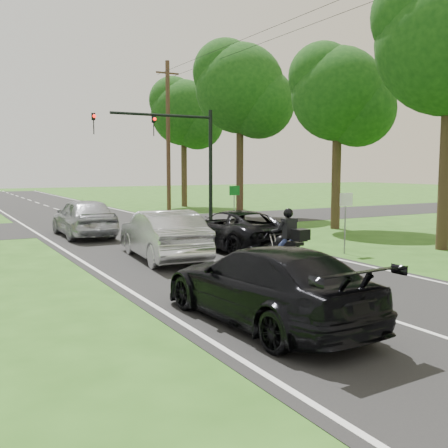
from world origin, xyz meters
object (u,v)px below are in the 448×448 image
Objects in this scene: sign_white at (346,208)px; dark_suv at (234,229)px; traffic_signal at (178,145)px; motorcycle_rider at (290,245)px; utility_pole_far at (168,136)px; silver_suv at (84,217)px; dark_car_behind at (266,284)px; silver_sedan at (163,235)px; sign_green at (234,197)px.

dark_suv is at bearing 135.29° from sign_white.
traffic_signal is (1.49, 8.19, 3.41)m from dark_suv.
utility_pole_far is (4.79, 20.27, 4.36)m from motorcycle_rider.
silver_suv is (-3.94, 6.16, 0.13)m from dark_suv.
traffic_signal reaches higher than dark_suv.
dark_car_behind is 26.28m from utility_pole_far.
silver_sedan is at bearing 97.24° from silver_suv.
dark_car_behind is at bearing -118.00° from sign_green.
silver_sedan is 7.01m from silver_suv.
motorcycle_rider is 3.63m from sign_white.
sign_white is (-1.50, -19.02, -3.49)m from utility_pole_far.
dark_car_behind is at bearing 87.68° from silver_sedan.
dark_suv is at bearing -100.31° from traffic_signal.
dark_car_behind is (-0.98, -7.50, -0.06)m from silver_sedan.
sign_green is (7.17, 13.48, 0.83)m from dark_car_behind.
motorcycle_rider is at bearing 81.55° from dark_suv.
utility_pole_far reaches higher than sign_white.
sign_green is at bearing -120.70° from dark_car_behind.
dark_car_behind is at bearing -108.77° from traffic_signal.
silver_suv is at bearing -93.40° from dark_car_behind.
motorcycle_rider is at bearing -103.29° from utility_pole_far.
utility_pole_far is at bearing -107.38° from dark_suv.
traffic_signal reaches higher than sign_white.
utility_pole_far is 4.71× the size of sign_green.
silver_sedan is 0.99× the size of silver_suv.
silver_suv reaches higher than silver_sedan.
motorcycle_rider is at bearing -98.93° from traffic_signal.
motorcycle_rider is at bearing -110.66° from sign_green.
motorcycle_rider is 1.00× the size of sign_white.
traffic_signal is (4.63, 9.00, 3.32)m from silver_sedan.
dark_car_behind is (-0.18, -14.46, -0.09)m from silver_suv.
utility_pole_far is at bearing 72.40° from motorcycle_rider.
dark_suv is 3.24m from silver_sedan.
sign_white is 8.00m from sign_green.
motorcycle_rider is at bearing -159.14° from sign_white.
dark_car_behind is (-3.68, -4.23, 0.04)m from motorcycle_rider.
silver_sedan is 10.65m from traffic_signal.
dark_suv is 0.81× the size of traffic_signal.
dark_car_behind is (-4.11, -8.30, 0.03)m from dark_suv.
sign_white is at bearing -144.51° from dark_car_behind.
silver_suv is at bearing -129.54° from utility_pole_far.
traffic_signal is at bearing -112.09° from silver_sedan.
dark_suv is 0.52× the size of utility_pole_far.
sign_white is (1.36, -11.02, -2.54)m from traffic_signal.
dark_car_behind is 0.52× the size of utility_pole_far.
sign_white is at bearing -91.43° from sign_green.
silver_sedan is 0.77× the size of traffic_signal.
silver_sedan is at bearing 161.36° from sign_white.
dark_suv is 1.06× the size of silver_sedan.
silver_suv reaches higher than dark_car_behind.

